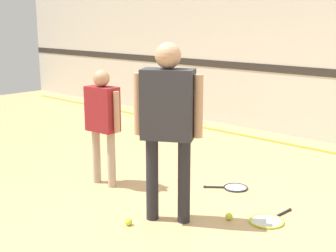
% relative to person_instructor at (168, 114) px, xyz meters
% --- Properties ---
extents(ground_plane, '(16.00, 16.00, 0.00)m').
position_rel_person_instructor_xyz_m(ground_plane, '(0.22, 0.10, -0.98)').
color(ground_plane, tan).
extents(person_instructor, '(0.53, 0.44, 1.59)m').
position_rel_person_instructor_xyz_m(person_instructor, '(0.00, 0.00, 0.00)').
color(person_instructor, '#232328').
rests_on(person_instructor, ground_plane).
extents(person_student_left, '(0.48, 0.23, 1.26)m').
position_rel_person_instructor_xyz_m(person_student_left, '(-1.15, 0.21, -0.20)').
color(person_student_left, tan).
rests_on(person_student_left, ground_plane).
extents(racket_spare_on_floor, '(0.34, 0.56, 0.03)m').
position_rel_person_instructor_xyz_m(racket_spare_on_floor, '(0.68, 0.59, -0.97)').
color(racket_spare_on_floor, '#C6D838').
rests_on(racket_spare_on_floor, ground_plane).
extents(racket_second_spare, '(0.46, 0.41, 0.03)m').
position_rel_person_instructor_xyz_m(racket_second_spare, '(-0.03, 1.08, -0.97)').
color(racket_second_spare, '#28282D').
rests_on(racket_second_spare, ground_plane).
extents(tennis_ball_near_instructor, '(0.07, 0.07, 0.07)m').
position_rel_person_instructor_xyz_m(tennis_ball_near_instructor, '(-0.18, -0.32, -0.95)').
color(tennis_ball_near_instructor, '#CCE038').
rests_on(tennis_ball_near_instructor, ground_plane).
extents(tennis_ball_by_spare_racket, '(0.07, 0.07, 0.07)m').
position_rel_person_instructor_xyz_m(tennis_ball_by_spare_racket, '(0.40, 0.38, -0.95)').
color(tennis_ball_by_spare_racket, '#CCE038').
rests_on(tennis_ball_by_spare_racket, ground_plane).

